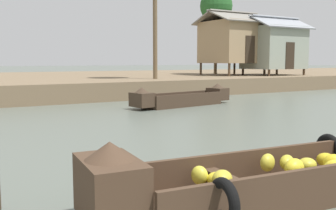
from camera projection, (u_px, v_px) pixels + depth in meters
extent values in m
plane|color=#596056|center=(83.00, 142.00, 9.00)|extent=(300.00, 300.00, 0.00)
cube|color=#473323|center=(287.00, 192.00, 5.41)|extent=(4.54, 1.63, 0.12)
cube|color=#473323|center=(262.00, 163.00, 5.87)|extent=(4.43, 0.53, 0.44)
cube|color=#473323|center=(319.00, 184.00, 4.88)|extent=(4.43, 0.53, 0.44)
cube|color=#473323|center=(110.00, 190.00, 4.29)|extent=(0.71, 1.07, 0.68)
cone|color=#473323|center=(110.00, 151.00, 4.25)|extent=(0.61, 0.61, 0.20)
cube|color=#473323|center=(230.00, 180.00, 4.97)|extent=(0.31, 1.08, 0.05)
torus|color=black|center=(328.00, 149.00, 6.61)|extent=(0.17, 0.53, 0.52)
torus|color=black|center=(224.00, 202.00, 4.13)|extent=(0.17, 0.53, 0.52)
ellipsoid|color=gold|center=(287.00, 162.00, 5.67)|extent=(0.38, 0.34, 0.22)
ellipsoid|color=yellow|center=(326.00, 160.00, 5.99)|extent=(0.31, 0.34, 0.21)
ellipsoid|color=yellow|center=(200.00, 175.00, 5.14)|extent=(0.24, 0.27, 0.25)
ellipsoid|color=yellow|center=(217.00, 179.00, 5.08)|extent=(0.33, 0.33, 0.20)
ellipsoid|color=yellow|center=(269.00, 183.00, 4.86)|extent=(0.31, 0.38, 0.19)
ellipsoid|color=gold|center=(307.00, 164.00, 5.66)|extent=(0.35, 0.33, 0.19)
ellipsoid|color=yellow|center=(334.00, 163.00, 5.58)|extent=(0.36, 0.37, 0.26)
ellipsoid|color=yellow|center=(294.00, 168.00, 5.25)|extent=(0.37, 0.30, 0.26)
ellipsoid|color=gold|center=(222.00, 179.00, 4.87)|extent=(0.42, 0.42, 0.22)
ellipsoid|color=gold|center=(268.00, 163.00, 5.56)|extent=(0.33, 0.29, 0.26)
ellipsoid|color=yellow|center=(336.00, 170.00, 5.28)|extent=(0.36, 0.38, 0.28)
cube|color=#3D2D21|center=(183.00, 104.00, 16.35)|extent=(3.70, 1.56, 0.12)
cube|color=#3D2D21|center=(190.00, 99.00, 15.96)|extent=(3.55, 0.64, 0.42)
cube|color=#3D2D21|center=(175.00, 97.00, 16.68)|extent=(3.55, 0.64, 0.42)
cube|color=#3D2D21|center=(142.00, 100.00, 14.97)|extent=(0.77, 0.95, 0.54)
cone|color=#3D2D21|center=(142.00, 90.00, 14.93)|extent=(0.64, 0.64, 0.20)
cube|color=#3D2D21|center=(217.00, 94.00, 17.66)|extent=(0.77, 0.95, 0.54)
cone|color=#3D2D21|center=(218.00, 86.00, 17.62)|extent=(0.64, 0.64, 0.20)
cube|color=#3D2D21|center=(196.00, 96.00, 16.81)|extent=(0.34, 0.94, 0.05)
cylinder|color=#4C3826|center=(229.00, 70.00, 25.39)|extent=(0.16, 0.16, 0.84)
cylinder|color=#4C3826|center=(264.00, 69.00, 26.99)|extent=(0.16, 0.16, 0.84)
cylinder|color=#4C3826|center=(201.00, 69.00, 28.06)|extent=(0.16, 0.16, 0.84)
cylinder|color=#4C3826|center=(234.00, 69.00, 29.67)|extent=(0.16, 0.16, 0.84)
cube|color=#9E8460|center=(232.00, 43.00, 27.32)|extent=(3.53, 3.54, 2.86)
cube|color=#2D2319|center=(250.00, 50.00, 25.85)|extent=(0.80, 0.04, 1.80)
cube|color=gray|center=(242.00, 17.00, 26.38)|extent=(4.23, 2.27, 0.91)
cube|color=gray|center=(225.00, 19.00, 27.89)|extent=(4.23, 2.27, 0.91)
cylinder|color=#4C3826|center=(269.00, 73.00, 25.71)|extent=(0.16, 0.16, 0.43)
cylinder|color=#4C3826|center=(304.00, 72.00, 27.44)|extent=(0.16, 0.16, 0.43)
cylinder|color=#4C3826|center=(243.00, 72.00, 27.87)|extent=(0.16, 0.16, 0.43)
cylinder|color=#4C3826|center=(277.00, 71.00, 29.59)|extent=(0.16, 0.16, 0.43)
cube|color=gray|center=(274.00, 48.00, 27.47)|extent=(3.78, 2.93, 2.91)
cube|color=#2D2319|center=(290.00, 56.00, 26.27)|extent=(0.80, 0.04, 1.80)
cube|color=#9399A0|center=(283.00, 22.00, 26.65)|extent=(4.48, 1.95, 0.94)
cube|color=#9399A0|center=(267.00, 24.00, 27.90)|extent=(4.48, 1.95, 0.94)
cylinder|color=brown|center=(216.00, 43.00, 29.55)|extent=(0.24, 0.24, 4.68)
sphere|color=#235623|center=(216.00, 6.00, 29.25)|extent=(2.43, 2.43, 2.43)
cylinder|color=brown|center=(155.00, 20.00, 21.22)|extent=(0.24, 0.24, 6.43)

